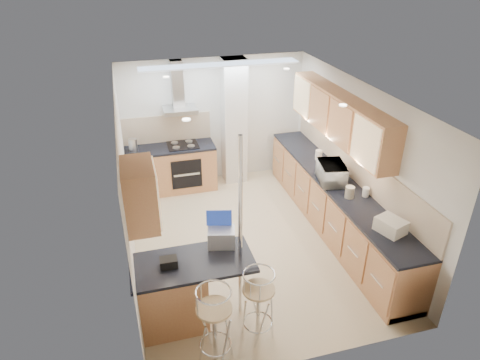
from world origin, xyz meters
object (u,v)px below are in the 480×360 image
object	(u,v)px
laptop	(221,237)
bar_stool_near	(215,326)
microwave	(332,173)
bar_stool_end	(258,306)
bread_bin	(391,226)

from	to	relation	value
laptop	bar_stool_near	bearing A→B (deg)	-94.65
microwave	laptop	bearing A→B (deg)	130.82
bar_stool_near	bar_stool_end	xyz separation A→B (m)	(0.57, 0.19, -0.02)
laptop	bar_stool_end	size ratio (longest dim) A/B	0.34
microwave	bar_stool_end	bearing A→B (deg)	147.19
bar_stool_near	bread_bin	world-z (taller)	bread_bin
laptop	bar_stool_near	world-z (taller)	laptop
bar_stool_end	bread_bin	world-z (taller)	bread_bin
bar_stool_end	laptop	bearing A→B (deg)	70.60
laptop	bread_bin	world-z (taller)	laptop
laptop	bar_stool_near	size ratio (longest dim) A/B	0.32
microwave	bread_bin	size ratio (longest dim) A/B	1.59
bar_stool_near	bar_stool_end	world-z (taller)	bar_stool_near
bar_stool_end	bar_stool_near	bearing A→B (deg)	157.60
microwave	bar_stool_near	size ratio (longest dim) A/B	0.55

